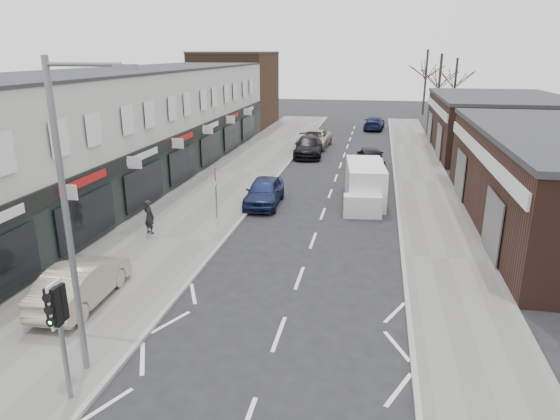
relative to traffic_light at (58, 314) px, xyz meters
The scene contains 21 objects.
ground 5.41m from the traffic_light, 24.61° to the left, with size 160.00×160.00×0.00m, color black.
pavement_left 24.24m from the traffic_light, 95.59° to the left, with size 5.50×64.00×0.12m, color slate.
pavement_right 26.18m from the traffic_light, 67.09° to the left, with size 3.50×64.00×0.12m, color slate.
shop_terrace_left 23.39m from the traffic_light, 112.93° to the left, with size 8.00×41.00×7.10m, color beige.
brick_block_far 47.91m from the traffic_light, 100.95° to the left, with size 8.00×10.00×8.00m, color #432D1D.
right_unit_far 39.78m from the traffic_light, 64.86° to the left, with size 10.00×16.00×4.50m, color #372019.
tree_far_a 51.84m from the traffic_light, 75.00° to the left, with size 3.60×3.60×8.00m, color #382D26, non-canonical shape.
tree_far_b 58.28m from the traffic_light, 74.15° to the left, with size 3.60×3.60×7.50m, color #382D26, non-canonical shape.
tree_far_c 63.39m from the traffic_light, 78.25° to the left, with size 3.60×3.60×8.50m, color #382D26, non-canonical shape.
traffic_light is the anchor object (origin of this frame).
street_lamp 2.52m from the traffic_light, 95.88° to the left, with size 2.23×0.22×8.00m.
warning_sign 14.04m from the traffic_light, 93.10° to the left, with size 0.12×0.80×2.70m.
white_van 19.65m from the traffic_light, 70.78° to the left, with size 2.48×5.87×2.21m.
sedan_on_pavement 5.35m from the traffic_light, 118.11° to the left, with size 1.53×4.38×1.44m, color tan.
pedestrian 11.73m from the traffic_light, 105.61° to the left, with size 0.58×0.38×1.60m, color black.
parked_car_left_a 17.11m from the traffic_light, 86.63° to the left, with size 1.82×4.51×1.54m, color #161F45.
parked_car_left_b 31.08m from the traffic_light, 87.18° to the left, with size 2.20×5.41×1.57m, color black.
parked_car_left_c 35.06m from the traffic_light, 87.53° to the left, with size 2.53×5.48×1.52m, color #A49F83.
parked_car_right_a 24.54m from the traffic_light, 74.37° to the left, with size 1.72×4.93×1.62m, color silver.
parked_car_right_b 28.33m from the traffic_light, 76.51° to the left, with size 1.93×4.79×1.63m, color black.
parked_car_right_c 47.32m from the traffic_light, 81.98° to the left, with size 2.03×4.98×1.45m, color #13183B.
Camera 1 is at (2.58, -11.05, 8.18)m, focal length 32.00 mm.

